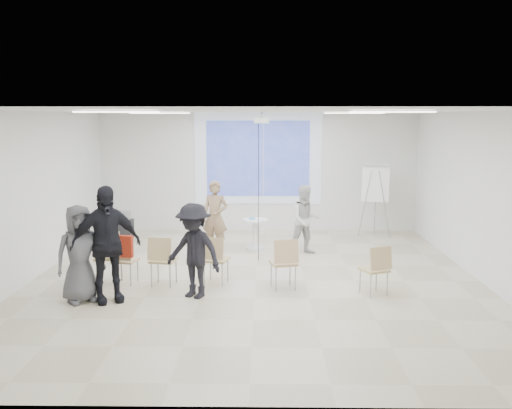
{
  "coord_description": "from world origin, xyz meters",
  "views": [
    {
      "loc": [
        0.15,
        -9.88,
        2.91
      ],
      "look_at": [
        0.0,
        0.8,
        1.25
      ],
      "focal_mm": 40.0,
      "sensor_mm": 36.0,
      "label": 1
    }
  ],
  "objects_px": {
    "laptop": "(164,258)",
    "chair_far_left": "(108,253)",
    "player_right": "(306,216)",
    "audience_mid": "(194,245)",
    "player_left": "(215,212)",
    "chair_center": "(215,256)",
    "av_cart": "(123,227)",
    "audience_outer": "(79,248)",
    "pedestal_table": "(255,232)",
    "flipchart_easel": "(376,184)",
    "chair_right_far": "(377,266)",
    "chair_left_inner": "(162,257)",
    "audience_left": "(106,236)",
    "chair_right_inner": "(284,259)",
    "chair_left_mid": "(124,257)"
  },
  "relations": [
    {
      "from": "chair_far_left",
      "to": "chair_left_mid",
      "type": "xyz_separation_m",
      "value": [
        0.25,
        0.05,
        -0.09
      ]
    },
    {
      "from": "player_left",
      "to": "chair_center",
      "type": "xyz_separation_m",
      "value": [
        0.19,
        -2.39,
        -0.37
      ]
    },
    {
      "from": "player_left",
      "to": "laptop",
      "type": "xyz_separation_m",
      "value": [
        -0.69,
        -2.41,
        -0.41
      ]
    },
    {
      "from": "chair_far_left",
      "to": "chair_right_far",
      "type": "xyz_separation_m",
      "value": [
        4.52,
        -0.51,
        -0.08
      ]
    },
    {
      "from": "laptop",
      "to": "audience_left",
      "type": "distance_m",
      "value": 1.31
    },
    {
      "from": "laptop",
      "to": "audience_outer",
      "type": "height_order",
      "value": "audience_outer"
    },
    {
      "from": "audience_outer",
      "to": "av_cart",
      "type": "xyz_separation_m",
      "value": [
        -0.46,
        4.59,
        -0.56
      ]
    },
    {
      "from": "player_right",
      "to": "audience_mid",
      "type": "distance_m",
      "value": 3.59
    },
    {
      "from": "audience_mid",
      "to": "chair_center",
      "type": "bearing_deg",
      "value": 97.39
    },
    {
      "from": "pedestal_table",
      "to": "audience_outer",
      "type": "relative_size",
      "value": 0.4
    },
    {
      "from": "pedestal_table",
      "to": "audience_left",
      "type": "relative_size",
      "value": 0.32
    },
    {
      "from": "laptop",
      "to": "audience_mid",
      "type": "height_order",
      "value": "audience_mid"
    },
    {
      "from": "player_right",
      "to": "chair_right_far",
      "type": "height_order",
      "value": "player_right"
    },
    {
      "from": "laptop",
      "to": "chair_far_left",
      "type": "bearing_deg",
      "value": 12.65
    },
    {
      "from": "audience_outer",
      "to": "chair_right_far",
      "type": "bearing_deg",
      "value": -31.69
    },
    {
      "from": "chair_right_inner",
      "to": "laptop",
      "type": "distance_m",
      "value": 2.1
    },
    {
      "from": "flipchart_easel",
      "to": "av_cart",
      "type": "bearing_deg",
      "value": -161.93
    },
    {
      "from": "chair_center",
      "to": "laptop",
      "type": "xyz_separation_m",
      "value": [
        -0.88,
        -0.02,
        -0.03
      ]
    },
    {
      "from": "pedestal_table",
      "to": "chair_center",
      "type": "distance_m",
      "value": 2.76
    },
    {
      "from": "chair_far_left",
      "to": "chair_right_far",
      "type": "relative_size",
      "value": 1.16
    },
    {
      "from": "player_right",
      "to": "audience_outer",
      "type": "bearing_deg",
      "value": -154.47
    },
    {
      "from": "pedestal_table",
      "to": "audience_outer",
      "type": "height_order",
      "value": "audience_outer"
    },
    {
      "from": "player_left",
      "to": "chair_left_mid",
      "type": "xyz_separation_m",
      "value": [
        -1.39,
        -2.41,
        -0.39
      ]
    },
    {
      "from": "laptop",
      "to": "pedestal_table",
      "type": "bearing_deg",
      "value": -110.33
    },
    {
      "from": "chair_left_inner",
      "to": "audience_left",
      "type": "xyz_separation_m",
      "value": [
        -0.73,
        -0.82,
        0.54
      ]
    },
    {
      "from": "chair_center",
      "to": "av_cart",
      "type": "distance_m",
      "value": 4.43
    },
    {
      "from": "player_left",
      "to": "chair_right_far",
      "type": "bearing_deg",
      "value": -31.92
    },
    {
      "from": "chair_left_mid",
      "to": "flipchart_easel",
      "type": "xyz_separation_m",
      "value": [
        5.11,
        4.0,
        0.82
      ]
    },
    {
      "from": "av_cart",
      "to": "laptop",
      "type": "bearing_deg",
      "value": -64.65
    },
    {
      "from": "chair_right_far",
      "to": "audience_outer",
      "type": "height_order",
      "value": "audience_outer"
    },
    {
      "from": "chair_right_far",
      "to": "audience_left",
      "type": "relative_size",
      "value": 0.39
    },
    {
      "from": "audience_left",
      "to": "av_cart",
      "type": "height_order",
      "value": "audience_left"
    },
    {
      "from": "chair_right_inner",
      "to": "audience_left",
      "type": "height_order",
      "value": "audience_left"
    },
    {
      "from": "chair_center",
      "to": "audience_mid",
      "type": "bearing_deg",
      "value": -97.68
    },
    {
      "from": "chair_left_mid",
      "to": "chair_right_inner",
      "type": "xyz_separation_m",
      "value": [
        2.78,
        -0.26,
        0.04
      ]
    },
    {
      "from": "chair_center",
      "to": "audience_mid",
      "type": "relative_size",
      "value": 0.49
    },
    {
      "from": "chair_center",
      "to": "chair_left_mid",
      "type": "bearing_deg",
      "value": -165.41
    },
    {
      "from": "chair_left_mid",
      "to": "flipchart_easel",
      "type": "relative_size",
      "value": 0.47
    },
    {
      "from": "chair_left_mid",
      "to": "chair_right_inner",
      "type": "bearing_deg",
      "value": 5.06
    },
    {
      "from": "chair_far_left",
      "to": "chair_left_inner",
      "type": "xyz_separation_m",
      "value": [
        0.94,
        -0.04,
        -0.05
      ]
    },
    {
      "from": "player_right",
      "to": "chair_center",
      "type": "bearing_deg",
      "value": -142.32
    },
    {
      "from": "player_right",
      "to": "chair_right_inner",
      "type": "distance_m",
      "value": 2.63
    },
    {
      "from": "chair_far_left",
      "to": "chair_left_inner",
      "type": "distance_m",
      "value": 0.94
    },
    {
      "from": "player_right",
      "to": "audience_outer",
      "type": "relative_size",
      "value": 0.94
    },
    {
      "from": "pedestal_table",
      "to": "player_left",
      "type": "xyz_separation_m",
      "value": [
        -0.86,
        -0.29,
        0.5
      ]
    },
    {
      "from": "player_right",
      "to": "chair_center",
      "type": "distance_m",
      "value": 2.89
    },
    {
      "from": "chair_right_inner",
      "to": "audience_mid",
      "type": "xyz_separation_m",
      "value": [
        -1.47,
        -0.41,
        0.35
      ]
    },
    {
      "from": "chair_far_left",
      "to": "chair_left_mid",
      "type": "relative_size",
      "value": 1.18
    },
    {
      "from": "audience_left",
      "to": "audience_outer",
      "type": "distance_m",
      "value": 0.46
    },
    {
      "from": "player_left",
      "to": "chair_far_left",
      "type": "bearing_deg",
      "value": -109.7
    }
  ]
}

